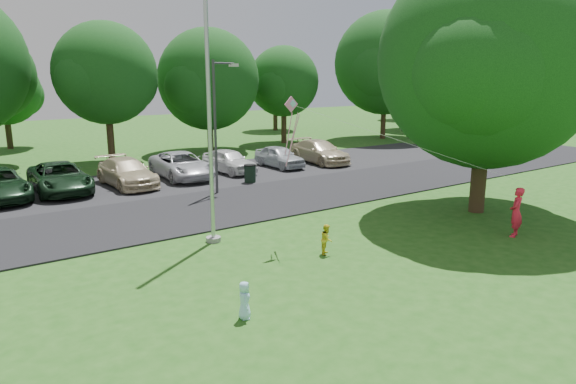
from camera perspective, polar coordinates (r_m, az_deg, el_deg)
ground at (r=15.88m, az=11.73°, el=-7.78°), size 120.00×120.00×0.00m
park_road at (r=22.68m, az=-4.97°, el=-1.19°), size 60.00×6.00×0.06m
parking_strip at (r=28.36m, az=-11.59°, el=1.46°), size 42.00×7.00×0.06m
flagpole at (r=16.87m, az=-8.73°, el=8.10°), size 0.50×0.50×10.00m
street_lamp at (r=24.21m, az=-7.75°, el=8.51°), size 1.67×0.78×6.20m
trash_can at (r=26.73m, az=-4.24°, el=2.02°), size 0.63×0.63×0.99m
big_tree at (r=21.84m, az=21.40°, el=13.07°), size 9.22×8.54×10.40m
tree_row at (r=36.52m, az=-15.31°, el=12.75°), size 64.35×11.94×10.88m
horizon_trees at (r=46.46m, az=-16.44°, el=10.89°), size 77.46×7.20×7.02m
parked_cars at (r=27.90m, az=-13.48°, el=2.68°), size 20.37×5.50×1.41m
woman at (r=19.51m, az=24.02°, el=-2.06°), size 0.75×0.64×1.75m
child_yellow at (r=16.26m, az=4.32°, el=-5.25°), size 0.59×0.58×0.96m
child_blue at (r=12.15m, az=-4.86°, el=-11.90°), size 0.45×0.52×0.91m
kite at (r=16.63m, az=1.46°, el=7.87°), size 7.06×4.19×2.89m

